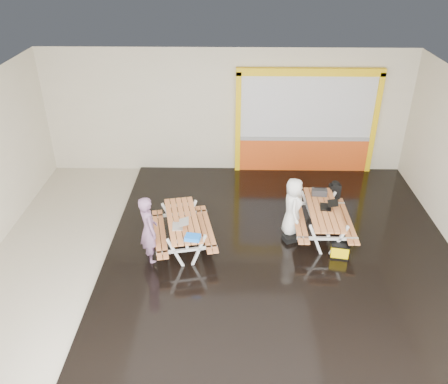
{
  "coord_description": "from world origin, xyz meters",
  "views": [
    {
      "loc": [
        0.17,
        -8.06,
        6.11
      ],
      "look_at": [
        0.0,
        0.9,
        1.0
      ],
      "focal_mm": 36.96,
      "sensor_mm": 36.0,
      "label": 1
    }
  ],
  "objects_px": {
    "laptop_left": "(180,225)",
    "backpack": "(335,190)",
    "dark_case": "(291,238)",
    "person_right": "(293,207)",
    "laptop_right": "(328,206)",
    "blue_pouch": "(193,238)",
    "fluke_bag": "(340,251)",
    "picnic_table_left": "(183,226)",
    "person_left": "(149,230)",
    "toolbox": "(319,192)",
    "picnic_table_right": "(323,215)"
  },
  "relations": [
    {
      "from": "picnic_table_left",
      "to": "blue_pouch",
      "type": "bearing_deg",
      "value": -69.31
    },
    {
      "from": "blue_pouch",
      "to": "backpack",
      "type": "xyz_separation_m",
      "value": [
        3.23,
        2.14,
        -0.09
      ]
    },
    {
      "from": "laptop_left",
      "to": "backpack",
      "type": "bearing_deg",
      "value": 25.55
    },
    {
      "from": "person_right",
      "to": "dark_case",
      "type": "bearing_deg",
      "value": 176.82
    },
    {
      "from": "toolbox",
      "to": "backpack",
      "type": "relative_size",
      "value": 0.82
    },
    {
      "from": "toolbox",
      "to": "fluke_bag",
      "type": "height_order",
      "value": "toolbox"
    },
    {
      "from": "picnic_table_right",
      "to": "laptop_left",
      "type": "relative_size",
      "value": 5.12
    },
    {
      "from": "person_right",
      "to": "blue_pouch",
      "type": "distance_m",
      "value": 2.45
    },
    {
      "from": "fluke_bag",
      "to": "toolbox",
      "type": "bearing_deg",
      "value": 100.83
    },
    {
      "from": "picnic_table_left",
      "to": "person_left",
      "type": "height_order",
      "value": "person_left"
    },
    {
      "from": "person_left",
      "to": "dark_case",
      "type": "bearing_deg",
      "value": -103.83
    },
    {
      "from": "picnic_table_right",
      "to": "toolbox",
      "type": "distance_m",
      "value": 0.64
    },
    {
      "from": "laptop_right",
      "to": "backpack",
      "type": "height_order",
      "value": "same"
    },
    {
      "from": "fluke_bag",
      "to": "picnic_table_right",
      "type": "bearing_deg",
      "value": 107.76
    },
    {
      "from": "laptop_left",
      "to": "laptop_right",
      "type": "relative_size",
      "value": 0.89
    },
    {
      "from": "backpack",
      "to": "dark_case",
      "type": "relative_size",
      "value": 1.31
    },
    {
      "from": "person_left",
      "to": "dark_case",
      "type": "distance_m",
      "value": 3.18
    },
    {
      "from": "picnic_table_left",
      "to": "blue_pouch",
      "type": "xyz_separation_m",
      "value": [
        0.28,
        -0.73,
        0.22
      ]
    },
    {
      "from": "picnic_table_right",
      "to": "backpack",
      "type": "bearing_deg",
      "value": 65.4
    },
    {
      "from": "backpack",
      "to": "dark_case",
      "type": "distance_m",
      "value": 1.72
    },
    {
      "from": "dark_case",
      "to": "backpack",
      "type": "bearing_deg",
      "value": 45.9
    },
    {
      "from": "backpack",
      "to": "fluke_bag",
      "type": "relative_size",
      "value": 1.05
    },
    {
      "from": "backpack",
      "to": "blue_pouch",
      "type": "bearing_deg",
      "value": -146.54
    },
    {
      "from": "person_left",
      "to": "blue_pouch",
      "type": "relative_size",
      "value": 5.09
    },
    {
      "from": "laptop_right",
      "to": "blue_pouch",
      "type": "distance_m",
      "value": 3.16
    },
    {
      "from": "blue_pouch",
      "to": "dark_case",
      "type": "xyz_separation_m",
      "value": [
        2.1,
        0.97,
        -0.67
      ]
    },
    {
      "from": "laptop_right",
      "to": "blue_pouch",
      "type": "bearing_deg",
      "value": -156.95
    },
    {
      "from": "laptop_right",
      "to": "dark_case",
      "type": "xyz_separation_m",
      "value": [
        -0.8,
        -0.27,
        -0.69
      ]
    },
    {
      "from": "laptop_right",
      "to": "dark_case",
      "type": "height_order",
      "value": "laptop_right"
    },
    {
      "from": "person_left",
      "to": "toolbox",
      "type": "relative_size",
      "value": 4.25
    },
    {
      "from": "toolbox",
      "to": "backpack",
      "type": "xyz_separation_m",
      "value": [
        0.43,
        0.35,
        -0.14
      ]
    },
    {
      "from": "person_right",
      "to": "toolbox",
      "type": "height_order",
      "value": "person_right"
    },
    {
      "from": "laptop_right",
      "to": "dark_case",
      "type": "bearing_deg",
      "value": -161.67
    },
    {
      "from": "picnic_table_left",
      "to": "person_right",
      "type": "relative_size",
      "value": 1.51
    },
    {
      "from": "blue_pouch",
      "to": "dark_case",
      "type": "bearing_deg",
      "value": 24.77
    },
    {
      "from": "person_right",
      "to": "backpack",
      "type": "distance_m",
      "value": 1.45
    },
    {
      "from": "laptop_right",
      "to": "toolbox",
      "type": "bearing_deg",
      "value": 101.16
    },
    {
      "from": "picnic_table_left",
      "to": "person_left",
      "type": "relative_size",
      "value": 1.34
    },
    {
      "from": "picnic_table_left",
      "to": "blue_pouch",
      "type": "distance_m",
      "value": 0.81
    },
    {
      "from": "dark_case",
      "to": "toolbox",
      "type": "bearing_deg",
      "value": 49.68
    },
    {
      "from": "picnic_table_left",
      "to": "person_right",
      "type": "bearing_deg",
      "value": 11.27
    },
    {
      "from": "person_left",
      "to": "fluke_bag",
      "type": "bearing_deg",
      "value": -115.2
    },
    {
      "from": "picnic_table_right",
      "to": "laptop_left",
      "type": "xyz_separation_m",
      "value": [
        -3.11,
        -0.76,
        0.21
      ]
    },
    {
      "from": "laptop_left",
      "to": "laptop_right",
      "type": "height_order",
      "value": "laptop_right"
    },
    {
      "from": "blue_pouch",
      "to": "fluke_bag",
      "type": "bearing_deg",
      "value": 7.19
    },
    {
      "from": "laptop_left",
      "to": "toolbox",
      "type": "relative_size",
      "value": 1.03
    },
    {
      "from": "blue_pouch",
      "to": "dark_case",
      "type": "relative_size",
      "value": 0.9
    },
    {
      "from": "toolbox",
      "to": "fluke_bag",
      "type": "xyz_separation_m",
      "value": [
        0.27,
        -1.4,
        -0.63
      ]
    },
    {
      "from": "toolbox",
      "to": "fluke_bag",
      "type": "relative_size",
      "value": 0.86
    },
    {
      "from": "fluke_bag",
      "to": "laptop_left",
      "type": "bearing_deg",
      "value": 178.97
    }
  ]
}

